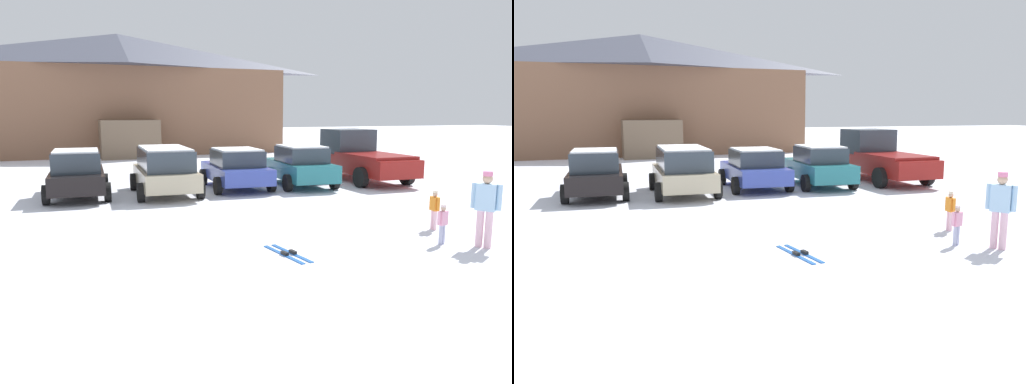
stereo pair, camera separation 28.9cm
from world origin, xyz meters
TOP-DOWN VIEW (x-y plane):
  - ground at (0.00, 0.00)m, footprint 160.00×160.00m
  - ski_lodge at (-0.99, 30.87)m, footprint 22.79×9.82m
  - parked_black_sedan at (-4.17, 12.16)m, footprint 2.19×4.10m
  - parked_beige_suv at (-1.25, 11.71)m, footprint 2.27×4.32m
  - parked_blue_hatchback at (1.56, 12.20)m, footprint 2.37×4.15m
  - parked_teal_hatchback at (4.13, 11.97)m, footprint 2.31×4.19m
  - pickup_truck at (7.24, 12.71)m, footprint 2.41×5.72m
  - skier_child_in_orange_jacket at (4.12, 4.06)m, footprint 0.17×0.37m
  - skier_adult_in_blue_parka at (4.01, 2.33)m, footprint 0.42×0.54m
  - skier_child_in_pink_snowsuit at (3.35, 2.86)m, footprint 0.32×0.18m
  - pair_of_skis at (-0.20, 3.29)m, footprint 0.51×1.52m

SIDE VIEW (x-z plane):
  - ground at x=0.00m, z-range 0.00..0.00m
  - pair_of_skis at x=-0.20m, z-range -0.02..0.06m
  - skier_child_in_pink_snowsuit at x=3.35m, z-range 0.06..0.95m
  - skier_child_in_orange_jacket at x=4.12m, z-range 0.06..1.05m
  - parked_blue_hatchback at x=1.56m, z-range 0.02..1.56m
  - parked_teal_hatchback at x=4.13m, z-range 0.01..1.63m
  - parked_black_sedan at x=-4.17m, z-range 0.00..1.65m
  - parked_beige_suv at x=-1.25m, z-range 0.06..1.75m
  - skier_adult_in_blue_parka at x=4.01m, z-range 0.11..1.78m
  - pickup_truck at x=7.24m, z-range -0.08..2.07m
  - ski_lodge at x=-0.99m, z-range 0.06..8.28m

